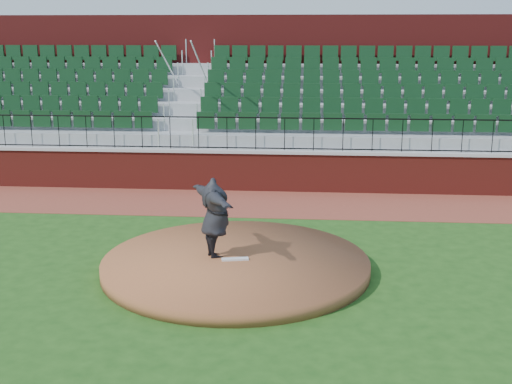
% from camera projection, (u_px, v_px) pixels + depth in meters
% --- Properties ---
extents(ground, '(90.00, 90.00, 0.00)m').
position_uv_depth(ground, '(250.00, 268.00, 13.79)').
color(ground, '#1C4513').
rests_on(ground, ground).
extents(warning_track, '(34.00, 3.20, 0.01)m').
position_uv_depth(warning_track, '(267.00, 203.00, 19.01)').
color(warning_track, brown).
rests_on(warning_track, ground).
extents(field_wall, '(34.00, 0.35, 1.20)m').
position_uv_depth(field_wall, '(270.00, 172.00, 20.42)').
color(field_wall, maroon).
rests_on(field_wall, ground).
extents(wall_cap, '(34.00, 0.45, 0.10)m').
position_uv_depth(wall_cap, '(270.00, 151.00, 20.26)').
color(wall_cap, '#B7B7B7').
rests_on(wall_cap, field_wall).
extents(wall_railing, '(34.00, 0.05, 1.00)m').
position_uv_depth(wall_railing, '(270.00, 134.00, 20.13)').
color(wall_railing, black).
rests_on(wall_railing, wall_cap).
extents(seating_stands, '(34.00, 5.10, 4.60)m').
position_uv_depth(seating_stands, '(275.00, 108.00, 22.65)').
color(seating_stands, gray).
rests_on(seating_stands, ground).
extents(concourse_wall, '(34.00, 0.50, 5.50)m').
position_uv_depth(concourse_wall, '(279.00, 88.00, 25.25)').
color(concourse_wall, maroon).
rests_on(concourse_wall, ground).
extents(pitchers_mound, '(5.60, 5.60, 0.25)m').
position_uv_depth(pitchers_mound, '(236.00, 264.00, 13.68)').
color(pitchers_mound, brown).
rests_on(pitchers_mound, ground).
extents(pitching_rubber, '(0.58, 0.25, 0.04)m').
position_uv_depth(pitching_rubber, '(235.00, 259.00, 13.56)').
color(pitching_rubber, silver).
rests_on(pitching_rubber, pitchers_mound).
extents(pitcher, '(1.49, 2.13, 1.71)m').
position_uv_depth(pitcher, '(215.00, 218.00, 13.57)').
color(pitcher, black).
rests_on(pitcher, pitchers_mound).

